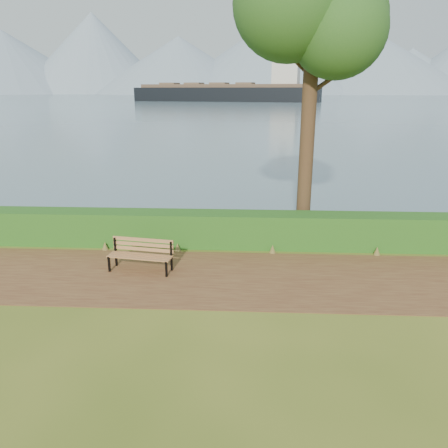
{
  "coord_description": "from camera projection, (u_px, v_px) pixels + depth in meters",
  "views": [
    {
      "loc": [
        0.84,
        -9.54,
        4.44
      ],
      "look_at": [
        0.27,
        1.2,
        1.1
      ],
      "focal_mm": 35.0,
      "sensor_mm": 36.0,
      "label": 1
    }
  ],
  "objects": [
    {
      "name": "bench",
      "position": [
        141.0,
        253.0,
        11.04
      ],
      "size": [
        1.68,
        0.73,
        0.82
      ],
      "rotation": [
        0.0,
        0.0,
        -0.16
      ],
      "color": "black",
      "rests_on": "ground"
    },
    {
      "name": "mountains",
      "position": [
        237.0,
        61.0,
        389.93
      ],
      "size": [
        585.0,
        190.0,
        70.0
      ],
      "color": "gray",
      "rests_on": "ground"
    },
    {
      "name": "path",
      "position": [
        211.0,
        277.0,
        10.74
      ],
      "size": [
        40.0,
        3.4,
        0.01
      ],
      "primitive_type": "cube",
      "color": "#582F1E",
      "rests_on": "ground"
    },
    {
      "name": "cargo_ship",
      "position": [
        232.0,
        93.0,
        156.19
      ],
      "size": [
        68.03,
        25.6,
        20.46
      ],
      "rotation": [
        0.0,
        0.0,
        -0.23
      ],
      "color": "black",
      "rests_on": "ground"
    },
    {
      "name": "hedge",
      "position": [
        217.0,
        229.0,
        12.79
      ],
      "size": [
        32.0,
        0.85,
        1.0
      ],
      "primitive_type": "cube",
      "color": "#1D4E16",
      "rests_on": "ground"
    },
    {
      "name": "ground",
      "position": [
        210.0,
        282.0,
        10.46
      ],
      "size": [
        140.0,
        140.0,
        0.0
      ],
      "primitive_type": "plane",
      "color": "#495C1A",
      "rests_on": "ground"
    },
    {
      "name": "water",
      "position": [
        247.0,
        97.0,
        258.4
      ],
      "size": [
        700.0,
        510.0,
        0.0
      ],
      "primitive_type": "cube",
      "color": "slate",
      "rests_on": "ground"
    }
  ]
}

